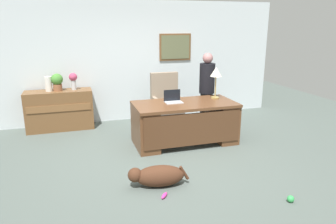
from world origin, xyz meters
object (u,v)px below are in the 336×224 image
object	(u,v)px
desk_lamp	(216,74)
potted_plant	(57,81)
desk	(185,122)
credenza	(60,110)
laptop	(173,99)
dog_toy_bone	(164,195)
person_standing	(207,90)
dog_lying	(157,176)
armchair	(166,104)
vase_with_flowers	(73,79)
vase_empty	(49,84)
dog_toy_ball	(291,199)

from	to	relation	value
desk_lamp	potted_plant	xyz separation A→B (m)	(-2.95, 1.36, -0.22)
desk	credenza	size ratio (longest dim) A/B	1.38
laptop	dog_toy_bone	size ratio (longest dim) A/B	2.00
person_standing	desk_lamp	distance (m)	0.67
dog_toy_bone	potted_plant	bearing A→B (deg)	111.82
dog_lying	potted_plant	world-z (taller)	potted_plant
armchair	laptop	xyz separation A→B (m)	(-0.15, -0.91, 0.32)
desk	vase_with_flowers	xyz separation A→B (m)	(-1.93, 1.57, 0.64)
dog_lying	laptop	world-z (taller)	laptop
potted_plant	dog_toy_bone	distance (m)	3.72
potted_plant	dog_toy_bone	size ratio (longest dim) A/B	2.25
desk	potted_plant	bearing A→B (deg)	145.12
credenza	potted_plant	size ratio (longest dim) A/B	3.79
desk	armchair	world-z (taller)	armchair
credenza	desk_lamp	size ratio (longest dim) A/B	2.24
person_standing	vase_with_flowers	distance (m)	2.82
armchair	person_standing	world-z (taller)	person_standing
dog_lying	vase_with_flowers	size ratio (longest dim) A/B	2.38
armchair	vase_empty	distance (m)	2.48
potted_plant	dog_toy_bone	xyz separation A→B (m)	(1.33, -3.32, -1.01)
armchair	desk_lamp	distance (m)	1.35
laptop	dog_toy_bone	world-z (taller)	laptop
credenza	potted_plant	bearing A→B (deg)	24.13
armchair	vase_empty	size ratio (longest dim) A/B	3.85
dog_toy_ball	desk	bearing A→B (deg)	103.73
laptop	potted_plant	world-z (taller)	potted_plant
vase_with_flowers	vase_empty	xyz separation A→B (m)	(-0.49, 0.00, -0.07)
credenza	vase_with_flowers	world-z (taller)	vase_with_flowers
laptop	vase_with_flowers	size ratio (longest dim) A/B	0.89
person_standing	armchair	bearing A→B (deg)	157.98
dog_lying	potted_plant	xyz separation A→B (m)	(-1.32, 3.01, 0.88)
dog_toy_ball	armchair	bearing A→B (deg)	100.37
credenza	vase_with_flowers	size ratio (longest dim) A/B	3.79
desk	vase_empty	size ratio (longest dim) A/B	6.15
credenza	dog_toy_ball	bearing A→B (deg)	-54.09
desk	laptop	distance (m)	0.48
person_standing	desk_lamp	xyz separation A→B (m)	(-0.05, -0.52, 0.43)
credenza	desk	bearing A→B (deg)	-34.82
vase_empty	desk	bearing A→B (deg)	-32.92
desk	dog_toy_bone	world-z (taller)	desk
credenza	dog_lying	bearing A→B (deg)	-66.22
desk_lamp	dog_toy_ball	bearing A→B (deg)	-92.85
desk	dog_lying	world-z (taller)	desk
desk_lamp	vase_empty	world-z (taller)	desk_lamp
vase_with_flowers	dog_toy_bone	distance (m)	3.62
desk	vase_empty	xyz separation A→B (m)	(-2.43, 1.57, 0.57)
desk	vase_with_flowers	size ratio (longest dim) A/B	5.24
person_standing	dog_toy_ball	bearing A→B (deg)	-93.32
desk	person_standing	bearing A→B (deg)	44.23
vase_with_flowers	vase_empty	world-z (taller)	vase_with_flowers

